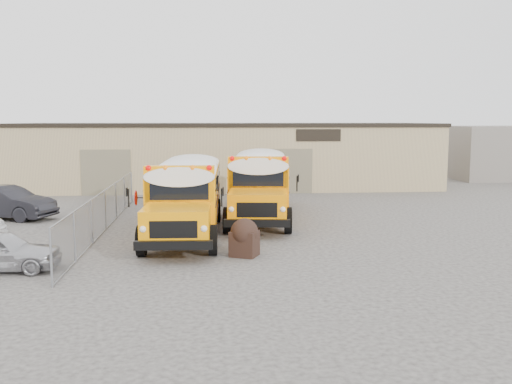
{
  "coord_description": "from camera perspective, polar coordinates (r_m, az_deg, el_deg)",
  "views": [
    {
      "loc": [
        -1.43,
        -22.68,
        4.89
      ],
      "look_at": [
        0.8,
        3.29,
        1.6
      ],
      "focal_mm": 40.0,
      "sensor_mm": 36.0,
      "label": 1
    }
  ],
  "objects": [
    {
      "name": "distant_building_right",
      "position": [
        53.22,
        23.69,
        3.69
      ],
      "size": [
        10.0,
        8.0,
        4.4
      ],
      "primitive_type": "cube",
      "color": "gray",
      "rests_on": "ground"
    },
    {
      "name": "chainlink_fence",
      "position": [
        26.38,
        -14.83,
        -1.74
      ],
      "size": [
        0.07,
        18.07,
        1.81
      ],
      "color": "gray",
      "rests_on": "ground"
    },
    {
      "name": "car_dark",
      "position": [
        30.92,
        -23.72,
        -0.98
      ],
      "size": [
        5.25,
        3.37,
        1.63
      ],
      "primitive_type": "imported",
      "rotation": [
        0.0,
        0.0,
        1.21
      ],
      "color": "black",
      "rests_on": "ground"
    },
    {
      "name": "tarp_bundle",
      "position": [
        20.62,
        -1.17,
        -4.51
      ],
      "size": [
        1.18,
        1.13,
        1.38
      ],
      "color": "black",
      "rests_on": "ground"
    },
    {
      "name": "school_bus_left",
      "position": [
        31.78,
        -6.06,
        1.68
      ],
      "size": [
        3.53,
        11.09,
        3.22
      ],
      "color": "#FF9705",
      "rests_on": "ground"
    },
    {
      "name": "ground",
      "position": [
        23.24,
        -1.28,
        -4.95
      ],
      "size": [
        120.0,
        120.0,
        0.0
      ],
      "primitive_type": "plane",
      "color": "#363432",
      "rests_on": "ground"
    },
    {
      "name": "school_bus_right",
      "position": [
        35.97,
        0.53,
        2.44
      ],
      "size": [
        3.96,
        11.51,
        3.3
      ],
      "color": "#FF9004",
      "rests_on": "ground"
    },
    {
      "name": "warehouse",
      "position": [
        42.77,
        -3.0,
        3.81
      ],
      "size": [
        30.2,
        10.2,
        4.67
      ],
      "color": "tan",
      "rests_on": "ground"
    }
  ]
}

